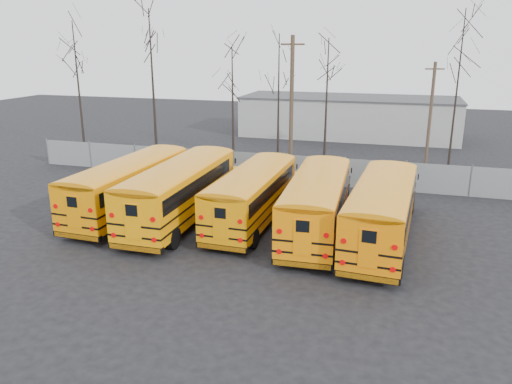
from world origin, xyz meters
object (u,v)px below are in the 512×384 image
(bus_b, at_px, (182,187))
(bus_c, at_px, (254,191))
(bus_e, at_px, (383,206))
(bus_d, at_px, (318,199))
(bus_a, at_px, (131,182))
(utility_pole_left, at_px, (292,102))
(utility_pole_right, at_px, (430,114))

(bus_b, relative_size, bus_c, 1.08)
(bus_e, bearing_deg, bus_d, 175.95)
(bus_e, bearing_deg, bus_a, -178.95)
(bus_c, height_order, utility_pole_left, utility_pole_left)
(bus_a, height_order, utility_pole_right, utility_pole_right)
(bus_d, bearing_deg, utility_pole_right, 68.55)
(bus_d, xyz_separation_m, utility_pole_right, (5.87, 17.30, 2.31))
(utility_pole_right, bearing_deg, bus_c, -130.76)
(bus_d, bearing_deg, bus_e, -9.93)
(bus_a, relative_size, bus_c, 1.05)
(bus_b, bearing_deg, bus_e, -1.19)
(bus_c, relative_size, utility_pole_right, 1.36)
(bus_d, xyz_separation_m, bus_e, (3.26, -0.41, 0.02))
(utility_pole_left, bearing_deg, bus_c, -96.59)
(utility_pole_left, relative_size, utility_pole_right, 1.24)
(bus_c, bearing_deg, bus_e, -7.45)
(bus_c, distance_m, bus_d, 3.65)
(bus_e, bearing_deg, bus_b, -177.82)
(bus_e, bearing_deg, utility_pole_right, 84.77)
(bus_a, bearing_deg, bus_c, 5.98)
(bus_b, height_order, utility_pole_right, utility_pole_right)
(bus_b, height_order, bus_d, bus_b)
(bus_c, distance_m, bus_e, 6.94)
(utility_pole_left, bearing_deg, utility_pole_right, 9.60)
(bus_b, height_order, bus_c, bus_b)
(bus_e, bearing_deg, bus_c, 174.56)
(bus_c, distance_m, utility_pole_left, 13.38)
(bus_a, relative_size, bus_e, 1.00)
(bus_c, height_order, bus_d, bus_d)
(bus_c, xyz_separation_m, utility_pole_right, (9.48, 16.68, 2.37))
(utility_pole_left, distance_m, utility_pole_right, 11.04)
(bus_c, bearing_deg, bus_a, -174.70)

